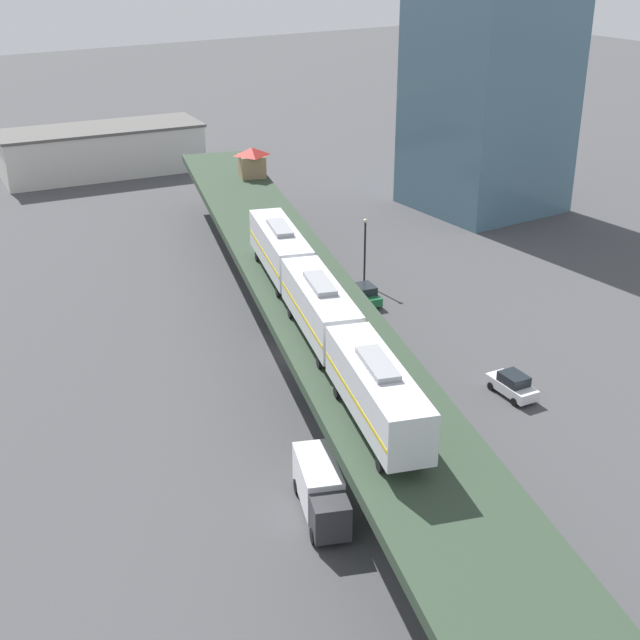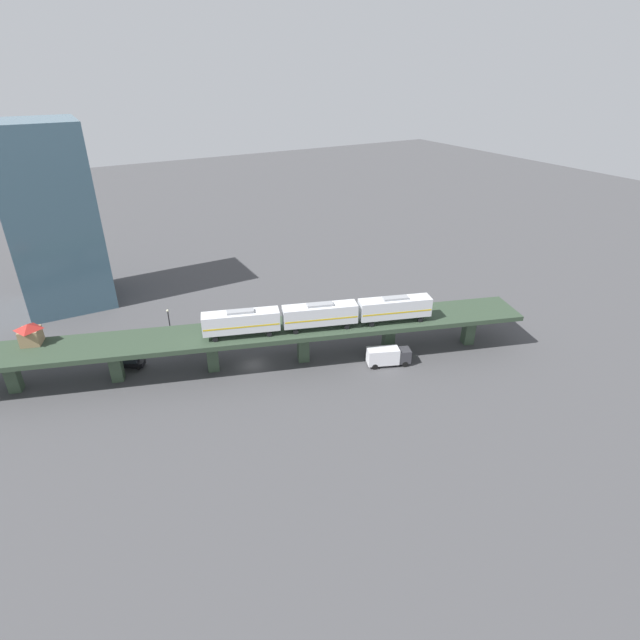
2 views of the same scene
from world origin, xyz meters
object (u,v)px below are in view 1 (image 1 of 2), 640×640
warehouse_building (102,150)px  office_tower (491,63)px  street_car_white (512,385)px  delivery_truck (321,490)px  street_car_black (288,261)px  street_car_green (365,294)px  street_lamp (365,246)px  signal_hut (252,161)px  subway_train (320,306)px

warehouse_building → office_tower: (34.93, -42.02, 14.59)m
street_car_white → delivery_truck: bearing=-167.6°
street_car_black → street_car_white: size_ratio=1.04×
street_car_green → delivery_truck: size_ratio=0.62×
street_car_green → street_car_black: bearing=97.0°
street_car_green → street_lamp: size_ratio=0.67×
signal_hut → street_lamp: bearing=-87.0°
street_car_black → office_tower: 37.24m
subway_train → delivery_truck: (-6.13, -9.53, -7.41)m
warehouse_building → street_car_green: bearing=-86.4°
subway_train → warehouse_building: bearing=81.2°
street_car_green → office_tower: bearing=29.8°
street_car_green → street_lamp: 5.80m
signal_hut → office_tower: (29.41, -7.11, 9.57)m
warehouse_building → subway_train: bearing=-98.8°
street_car_black → street_lamp: 9.55m
delivery_truck → warehouse_building: 87.37m
delivery_truck → warehouse_building: (17.93, 85.50, 1.65)m
street_lamp → office_tower: office_tower is taller
subway_train → office_tower: (46.72, 33.95, 8.83)m
delivery_truck → street_lamp: street_lamp is taller
street_lamp → warehouse_building: street_lamp is taller
subway_train → warehouse_building: 77.09m
office_tower → street_car_green: bearing=-150.2°
street_car_black → street_car_white: 33.05m
delivery_truck → street_lamp: (24.54, 29.65, 2.35)m
signal_hut → street_lamp: 21.41m
subway_train → office_tower: bearing=36.0°
street_car_green → office_tower: size_ratio=0.13×
street_car_black → street_car_green: size_ratio=1.02×
street_car_black → warehouse_building: (-2.35, 47.91, 2.47)m
street_car_white → delivery_truck: (-20.67, -4.55, 0.82)m
subway_train → signal_hut: subway_train is taller
street_car_white → street_car_green: 21.17m
subway_train → office_tower: office_tower is taller
street_lamp → warehouse_building: size_ratio=0.23×
subway_train → street_car_black: subway_train is taller
signal_hut → delivery_truck: (-23.44, -50.59, -6.67)m
street_lamp → delivery_truck: bearing=-129.6°
subway_train → street_car_black: (14.15, 28.06, -8.23)m
street_car_white → street_car_green: size_ratio=0.98×
street_car_white → office_tower: 53.31m
street_car_green → warehouse_building: (-3.81, 59.81, 2.47)m
street_car_white → street_lamp: street_lamp is taller
signal_hut → warehouse_building: signal_hut is taller
signal_hut → delivery_truck: bearing=-114.9°
delivery_truck → street_car_green: bearing=49.8°
street_car_white → delivery_truck: size_ratio=0.60×
street_car_white → street_car_green: (1.07, 21.14, 0.00)m
subway_train → street_lamp: size_ratio=5.22×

